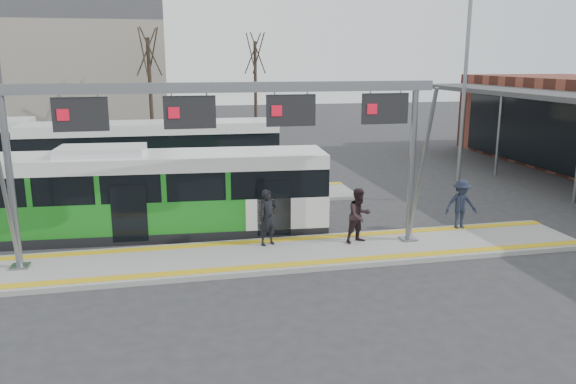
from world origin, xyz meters
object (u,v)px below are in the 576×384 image
gantry (230,119)px  passenger_b (359,216)px  passenger_c (461,204)px  hero_bus (160,194)px  passenger_a (268,217)px

gantry → passenger_b: gantry is taller
passenger_c → hero_bus: bearing=174.0°
gantry → passenger_a: 3.50m
hero_bus → gantry: bearing=-50.1°
gantry → passenger_c: bearing=5.9°
gantry → passenger_b: size_ratio=7.21×
passenger_b → passenger_c: size_ratio=1.02×
hero_bus → passenger_a: hero_bus is taller
hero_bus → passenger_a: bearing=-32.0°
hero_bus → passenger_c: (10.31, -2.13, -0.40)m
passenger_b → passenger_c: passenger_b is taller
gantry → hero_bus: size_ratio=1.13×
passenger_a → gantry: bearing=-178.6°
passenger_b → passenger_a: bearing=153.3°
hero_bus → passenger_b: bearing=-20.1°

